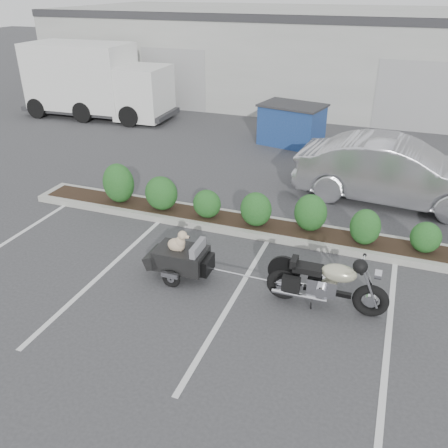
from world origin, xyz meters
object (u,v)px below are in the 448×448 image
(motorcycle, at_px, (326,284))
(sedan, at_px, (395,172))
(pet_trailer, at_px, (181,257))
(dumpster, at_px, (292,124))
(delivery_truck, at_px, (96,83))

(motorcycle, distance_m, sedan, 5.22)
(motorcycle, bearing_deg, pet_trailer, 178.63)
(dumpster, height_order, delivery_truck, delivery_truck)
(sedan, xyz_separation_m, delivery_truck, (-12.06, 4.82, 0.59))
(sedan, xyz_separation_m, dumpster, (-3.59, 3.91, -0.11))
(sedan, distance_m, dumpster, 5.31)
(motorcycle, distance_m, dumpster, 9.45)
(delivery_truck, bearing_deg, sedan, -23.83)
(dumpster, xyz_separation_m, delivery_truck, (-8.47, 0.91, 0.70))
(motorcycle, xyz_separation_m, delivery_truck, (-11.20, 9.95, 0.92))
(motorcycle, bearing_deg, dumpster, 105.87)
(motorcycle, xyz_separation_m, dumpster, (-2.73, 9.04, 0.22))
(pet_trailer, xyz_separation_m, delivery_truck, (-8.42, 9.93, 0.98))
(dumpster, distance_m, delivery_truck, 8.54)
(motorcycle, height_order, delivery_truck, delivery_truck)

